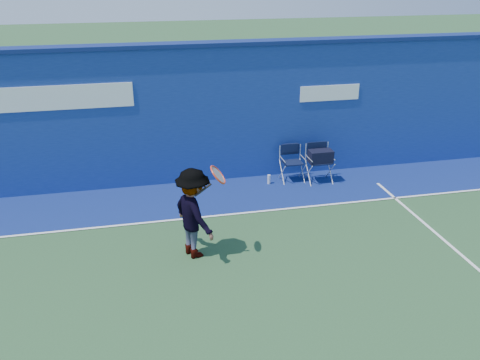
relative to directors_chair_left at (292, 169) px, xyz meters
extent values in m
plane|color=#284C2A|center=(-2.65, -4.61, -0.27)|extent=(80.00, 80.00, 0.00)
cube|color=navy|center=(-2.65, 0.59, 1.23)|extent=(24.00, 0.40, 3.00)
cube|color=navy|center=(-2.65, 0.59, 2.77)|extent=(24.00, 0.50, 0.08)
cube|color=white|center=(-5.65, 0.38, 1.83)|extent=(4.50, 0.02, 0.50)
cube|color=white|center=(0.95, 0.38, 1.63)|extent=(1.40, 0.02, 0.35)
cube|color=navy|center=(-2.65, -0.51, -0.27)|extent=(24.00, 1.80, 0.01)
cube|color=white|center=(-2.65, -1.41, -0.26)|extent=(24.00, 0.06, 0.01)
cube|color=black|center=(0.00, -0.02, 0.17)|extent=(0.43, 0.36, 0.03)
cube|color=silver|center=(0.00, 0.19, 0.35)|extent=(0.49, 0.02, 0.35)
cube|color=black|center=(0.00, 0.19, 0.42)|extent=(0.43, 0.02, 0.25)
cube|color=black|center=(0.00, 0.19, 0.45)|extent=(0.35, 0.05, 0.19)
cube|color=black|center=(0.58, -0.20, 0.20)|extent=(0.46, 0.39, 0.03)
cube|color=silver|center=(0.58, 0.03, 0.40)|extent=(0.52, 0.02, 0.38)
cube|color=black|center=(0.58, 0.03, 0.47)|extent=(0.46, 0.02, 0.27)
cube|color=black|center=(0.58, -0.23, 0.35)|extent=(0.52, 0.31, 0.29)
cylinder|color=silver|center=(-0.57, -0.09, -0.16)|extent=(0.07, 0.07, 0.22)
imported|color=#EA4738|center=(-2.60, -2.73, 0.51)|extent=(0.94, 1.16, 1.57)
torus|color=red|center=(-2.20, -2.85, 1.22)|extent=(0.34, 0.42, 0.31)
cylinder|color=gray|center=(-2.20, -2.85, 1.22)|extent=(0.27, 0.35, 0.25)
cylinder|color=black|center=(-2.45, -2.91, 1.01)|extent=(0.29, 0.10, 0.24)
camera|label=1|loc=(-3.44, -10.23, 4.34)|focal=38.00mm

